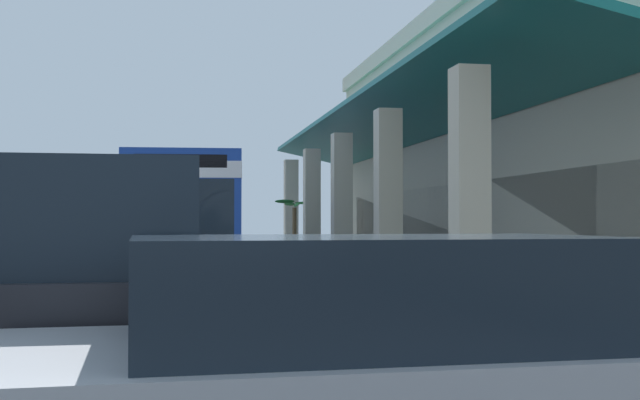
% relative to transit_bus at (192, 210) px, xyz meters
% --- Properties ---
extents(ground, '(120.00, 120.00, 0.00)m').
position_rel_transit_bus_xyz_m(ground, '(-0.22, 8.02, -1.85)').
color(ground, '#262628').
extents(curb_strip, '(31.53, 0.50, 0.12)m').
position_rel_transit_bus_xyz_m(curb_strip, '(-0.44, 3.00, -1.79)').
color(curb_strip, '#9E998E').
rests_on(curb_strip, ground).
extents(plaza_building, '(26.58, 14.24, 8.08)m').
position_rel_transit_bus_xyz_m(plaza_building, '(-0.44, 12.62, 2.19)').
color(plaza_building, beige).
rests_on(plaza_building, ground).
extents(transit_bus, '(11.35, 3.30, 3.34)m').
position_rel_transit_bus_xyz_m(transit_bus, '(0.00, 0.00, 0.00)').
color(transit_bus, '#193D9E').
rests_on(transit_bus, ground).
extents(parked_sedan_silver, '(2.56, 4.47, 1.47)m').
position_rel_transit_bus_xyz_m(parked_sedan_silver, '(18.82, 0.67, -1.10)').
color(parked_sedan_silver, '#B2B5BA').
rests_on(parked_sedan_silver, ground).
extents(pedestrian, '(0.43, 0.65, 1.67)m').
position_rel_transit_bus_xyz_m(pedestrian, '(8.34, -1.31, -0.91)').
color(pedestrian, '#38383D').
rests_on(pedestrian, ground).
extents(potted_palm, '(1.83, 1.63, 2.40)m').
position_rel_transit_bus_xyz_m(potted_palm, '(-7.88, 4.02, -1.33)').
color(potted_palm, '#4C4742').
rests_on(potted_palm, ground).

